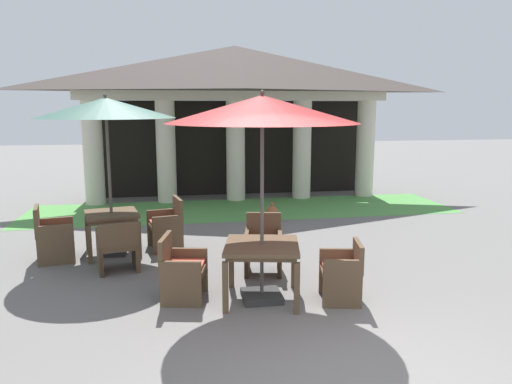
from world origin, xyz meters
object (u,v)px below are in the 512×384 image
at_px(patio_umbrella_near_foreground, 262,112).
at_px(patio_chair_near_foreground_east, 343,272).
at_px(patio_table_mid_left, 112,219).
at_px(patio_umbrella_mid_left, 106,110).
at_px(patio_chair_mid_left_east, 167,225).
at_px(patio_chair_mid_left_west, 53,236).
at_px(patio_chair_near_foreground_west, 181,270).
at_px(terracotta_urn, 272,214).
at_px(patio_chair_mid_left_south, 118,246).
at_px(patio_table_near_foreground, 262,251).
at_px(patio_chair_near_foreground_north, 263,246).

bearing_deg(patio_umbrella_near_foreground, patio_chair_near_foreground_east, -11.60).
relative_size(patio_table_mid_left, patio_umbrella_mid_left, 0.37).
distance_m(patio_chair_mid_left_east, patio_chair_mid_left_west, 1.88).
bearing_deg(patio_chair_mid_left_east, patio_chair_near_foreground_west, 173.44).
bearing_deg(patio_umbrella_near_foreground, terracotta_urn, 76.73).
distance_m(patio_table_mid_left, patio_chair_mid_left_west, 0.96).
xyz_separation_m(patio_umbrella_near_foreground, patio_chair_mid_left_west, (-3.09, 2.19, -2.03)).
bearing_deg(patio_chair_near_foreground_east, patio_umbrella_mid_left, 62.58).
height_order(patio_umbrella_mid_left, patio_chair_mid_left_south, patio_umbrella_mid_left).
relative_size(patio_umbrella_mid_left, patio_chair_mid_left_west, 2.96).
xyz_separation_m(patio_umbrella_mid_left, terracotta_urn, (3.15, 1.78, -2.26)).
relative_size(patio_chair_near_foreground_east, patio_chair_mid_left_east, 0.87).
bearing_deg(patio_table_near_foreground, patio_chair_near_foreground_west, 168.40).
relative_size(patio_umbrella_near_foreground, patio_chair_mid_left_east, 2.97).
distance_m(patio_table_near_foreground, patio_chair_near_foreground_east, 1.08).
bearing_deg(terracotta_urn, patio_chair_near_foreground_east, -89.37).
height_order(patio_table_near_foreground, patio_umbrella_mid_left, patio_umbrella_mid_left).
xyz_separation_m(patio_table_near_foreground, patio_chair_mid_left_west, (-3.09, 2.19, -0.24)).
xyz_separation_m(patio_chair_mid_left_south, patio_chair_mid_left_east, (0.73, 1.10, 0.04)).
bearing_deg(patio_umbrella_mid_left, patio_chair_near_foreground_north, -29.48).
relative_size(patio_table_mid_left, terracotta_urn, 2.18).
xyz_separation_m(patio_chair_near_foreground_north, terracotta_urn, (0.77, 3.12, -0.22)).
xyz_separation_m(patio_chair_near_foreground_north, patio_chair_mid_left_east, (-1.46, 1.54, 0.01)).
bearing_deg(patio_table_near_foreground, terracotta_urn, 76.73).
bearing_deg(patio_chair_near_foreground_north, patio_umbrella_mid_left, -17.88).
bearing_deg(patio_chair_near_foreground_east, patio_umbrella_near_foreground, 90.00).
relative_size(patio_umbrella_near_foreground, patio_chair_near_foreground_west, 3.18).
bearing_deg(patio_chair_mid_left_west, patio_chair_near_foreground_west, 34.36).
bearing_deg(patio_chair_near_foreground_north, patio_table_near_foreground, 90.00).
bearing_deg(patio_table_mid_left, patio_chair_near_foreground_east, -39.01).
relative_size(patio_chair_near_foreground_north, patio_chair_near_foreground_west, 1.05).
height_order(patio_chair_mid_left_south, patio_chair_mid_left_east, patio_chair_mid_left_east).
bearing_deg(patio_chair_mid_left_west, patio_chair_near_foreground_north, 58.97).
bearing_deg(patio_chair_near_foreground_west, patio_chair_mid_left_west, -122.28).
distance_m(patio_chair_near_foreground_east, patio_chair_near_foreground_west, 2.11).
bearing_deg(patio_chair_mid_left_south, patio_table_near_foreground, -48.31).
height_order(patio_table_near_foreground, patio_chair_mid_left_west, patio_chair_mid_left_west).
distance_m(patio_table_mid_left, terracotta_urn, 3.64).
relative_size(patio_chair_mid_left_south, patio_chair_mid_left_west, 0.87).
distance_m(patio_chair_mid_left_south, patio_chair_mid_left_west, 1.32).
distance_m(patio_umbrella_near_foreground, terracotta_urn, 4.83).
bearing_deg(patio_chair_near_foreground_north, patio_chair_mid_left_east, -34.82).
bearing_deg(patio_chair_mid_left_east, patio_chair_near_foreground_north, -148.18).
height_order(patio_chair_near_foreground_east, patio_umbrella_mid_left, patio_umbrella_mid_left).
height_order(patio_table_mid_left, patio_chair_mid_left_east, patio_chair_mid_left_east).
bearing_deg(patio_chair_near_foreground_west, patio_chair_mid_left_east, -163.20).
xyz_separation_m(patio_umbrella_near_foreground, patio_table_mid_left, (-2.17, 2.38, -1.82)).
height_order(patio_table_mid_left, patio_chair_mid_left_west, patio_chair_mid_left_west).
distance_m(patio_chair_near_foreground_north, patio_chair_mid_left_east, 2.12).
height_order(patio_chair_near_foreground_north, patio_chair_mid_left_south, patio_chair_near_foreground_north).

